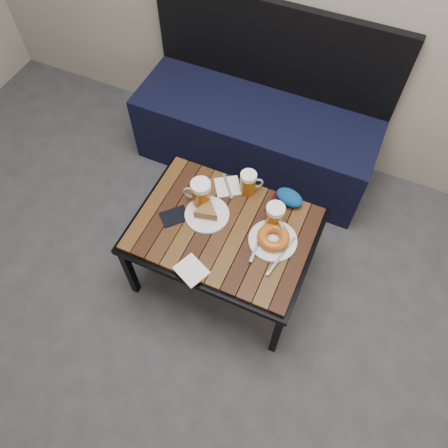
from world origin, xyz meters
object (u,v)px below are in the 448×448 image
at_px(beer_mug_centre, 249,183).
at_px(passport_burgundy, 278,205).
at_px(bench, 256,130).
at_px(plate_pie, 207,213).
at_px(beer_mug_right, 275,217).
at_px(cafe_table, 224,232).
at_px(beer_mug_left, 201,193).
at_px(passport_navy, 174,216).
at_px(plate_bagel, 273,239).
at_px(knit_pouch, 289,197).

relative_size(beer_mug_centre, passport_burgundy, 0.99).
bearing_deg(bench, plate_pie, -85.95).
distance_m(beer_mug_centre, beer_mug_right, 0.23).
distance_m(cafe_table, beer_mug_left, 0.21).
bearing_deg(beer_mug_centre, passport_navy, -164.21).
bearing_deg(passport_navy, beer_mug_centre, 90.32).
height_order(plate_bagel, knit_pouch, same).
xyz_separation_m(cafe_table, beer_mug_right, (0.20, 0.11, 0.11)).
bearing_deg(beer_mug_left, bench, -97.99).
xyz_separation_m(beer_mug_right, passport_navy, (-0.44, -0.15, -0.07)).
xyz_separation_m(cafe_table, passport_navy, (-0.24, -0.04, 0.05)).
bearing_deg(passport_navy, beer_mug_right, 61.18).
distance_m(passport_navy, passport_burgundy, 0.49).
height_order(bench, beer_mug_centre, bench).
height_order(beer_mug_right, passport_navy, beer_mug_right).
distance_m(bench, passport_navy, 0.89).
relative_size(bench, plate_pie, 6.73).
distance_m(beer_mug_left, plate_bagel, 0.39).
bearing_deg(beer_mug_centre, beer_mug_right, -68.33).
xyz_separation_m(beer_mug_centre, plate_bagel, (0.21, -0.22, -0.04)).
relative_size(plate_bagel, passport_burgundy, 2.28).
xyz_separation_m(beer_mug_right, plate_pie, (-0.30, -0.08, -0.05)).
bearing_deg(plate_pie, passport_navy, -153.45).
relative_size(bench, plate_bagel, 4.90).
distance_m(cafe_table, knit_pouch, 0.35).
relative_size(cafe_table, beer_mug_right, 6.18).
distance_m(beer_mug_centre, plate_bagel, 0.31).
bearing_deg(cafe_table, beer_mug_left, 152.29).
height_order(beer_mug_left, knit_pouch, beer_mug_left).
bearing_deg(passport_burgundy, cafe_table, -127.21).
distance_m(cafe_table, beer_mug_right, 0.25).
height_order(plate_pie, plate_bagel, plate_bagel).
height_order(plate_pie, knit_pouch, knit_pouch).
bearing_deg(beer_mug_centre, plate_pie, -151.21).
xyz_separation_m(plate_pie, knit_pouch, (0.32, 0.23, 0.01)).
xyz_separation_m(bench, beer_mug_right, (0.36, -0.72, 0.27)).
distance_m(plate_bagel, knit_pouch, 0.24).
height_order(bench, knit_pouch, bench).
height_order(bench, cafe_table, bench).
bearing_deg(knit_pouch, beer_mug_centre, -174.16).
distance_m(cafe_table, passport_navy, 0.24).
xyz_separation_m(cafe_table, beer_mug_left, (-0.15, 0.08, 0.12)).
relative_size(bench, passport_burgundy, 11.16).
bearing_deg(bench, plate_bagel, -64.32).
distance_m(cafe_table, passport_burgundy, 0.29).
height_order(bench, plate_bagel, bench).
xyz_separation_m(bench, beer_mug_left, (0.00, -0.74, 0.27)).
xyz_separation_m(bench, beer_mug_centre, (0.18, -0.58, 0.26)).
bearing_deg(bench, beer_mug_left, -89.96).
height_order(bench, plate_pie, bench).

